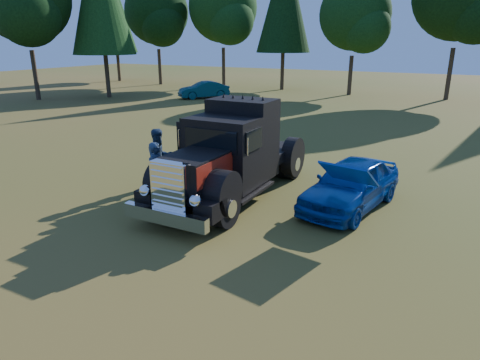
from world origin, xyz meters
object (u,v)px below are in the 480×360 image
at_px(diamond_t_truck, 230,158).
at_px(spectator_far, 160,159).
at_px(hotrod_coupe, 351,184).
at_px(spectator_near, 157,171).
at_px(distant_teal_car, 204,90).

relative_size(diamond_t_truck, spectator_far, 3.55).
height_order(diamond_t_truck, hotrod_coupe, diamond_t_truck).
bearing_deg(diamond_t_truck, spectator_near, -145.99).
xyz_separation_m(spectator_near, spectator_far, (-0.65, 0.95, 0.09)).
bearing_deg(diamond_t_truck, hotrod_coupe, 13.78).
xyz_separation_m(hotrod_coupe, distant_teal_car, (-17.35, 19.06, -0.04)).
bearing_deg(hotrod_coupe, spectator_near, -158.65).
xyz_separation_m(spectator_near, distant_teal_car, (-11.89, 21.20, -0.22)).
bearing_deg(hotrod_coupe, distant_teal_car, 132.31).
distance_m(diamond_t_truck, spectator_near, 2.26).
bearing_deg(spectator_far, distant_teal_car, 54.96).
height_order(diamond_t_truck, distant_teal_car, diamond_t_truck).
relative_size(spectator_near, distant_teal_car, 0.43).
relative_size(hotrod_coupe, spectator_far, 2.23).
xyz_separation_m(diamond_t_truck, hotrod_coupe, (3.61, 0.88, -0.55)).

